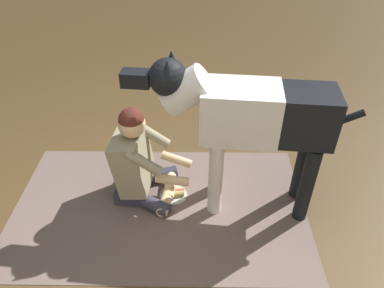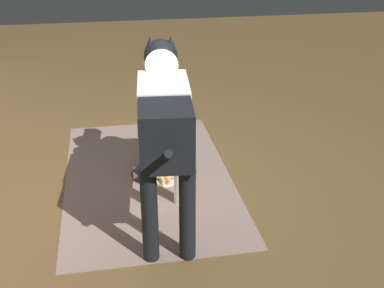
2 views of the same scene
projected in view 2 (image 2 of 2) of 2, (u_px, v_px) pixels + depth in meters
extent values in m
plane|color=brown|center=(138.00, 185.00, 4.21)|extent=(14.25, 14.25, 0.00)
cube|color=#77625B|center=(148.00, 176.00, 4.34)|extent=(2.40, 1.45, 0.01)
cube|color=#363549|center=(163.00, 157.00, 4.56)|extent=(0.27, 0.36, 0.12)
cylinder|color=#363549|center=(180.00, 164.00, 4.43)|extent=(0.41, 0.24, 0.11)
cylinder|color=beige|center=(174.00, 173.00, 4.29)|extent=(0.10, 0.36, 0.09)
cylinder|color=#363549|center=(146.00, 165.00, 4.40)|extent=(0.40, 0.30, 0.11)
cylinder|color=beige|center=(154.00, 173.00, 4.27)|extent=(0.15, 0.37, 0.09)
cube|color=#9C9576|center=(162.00, 129.00, 4.40)|extent=(0.31, 0.42, 0.51)
cylinder|color=#9C9576|center=(182.00, 120.00, 4.23)|extent=(0.30, 0.11, 0.24)
cylinder|color=beige|center=(178.00, 151.00, 4.14)|extent=(0.28, 0.13, 0.12)
cylinder|color=#9C9576|center=(142.00, 121.00, 4.20)|extent=(0.30, 0.11, 0.24)
cylinder|color=beige|center=(149.00, 152.00, 4.12)|extent=(0.27, 0.09, 0.12)
sphere|color=beige|center=(161.00, 93.00, 4.22)|extent=(0.21, 0.21, 0.21)
sphere|color=#55241C|center=(161.00, 89.00, 4.21)|extent=(0.19, 0.19, 0.19)
cylinder|color=silver|center=(149.00, 167.00, 3.79)|extent=(0.11, 0.11, 0.68)
cylinder|color=silver|center=(181.00, 165.00, 3.81)|extent=(0.11, 0.11, 0.68)
cylinder|color=black|center=(150.00, 216.00, 3.18)|extent=(0.11, 0.11, 0.68)
cylinder|color=black|center=(187.00, 214.00, 3.20)|extent=(0.11, 0.11, 0.68)
cube|color=silver|center=(164.00, 108.00, 3.44)|extent=(0.57, 0.40, 0.40)
cube|color=black|center=(166.00, 132.00, 3.07)|extent=(0.50, 0.38, 0.38)
cylinder|color=silver|center=(161.00, 72.00, 3.72)|extent=(0.42, 0.28, 0.38)
sphere|color=black|center=(161.00, 56.00, 3.79)|extent=(0.26, 0.26, 0.26)
cube|color=black|center=(160.00, 51.00, 4.00)|extent=(0.21, 0.14, 0.11)
cone|color=black|center=(150.00, 44.00, 3.73)|extent=(0.10, 0.10, 0.12)
cone|color=black|center=(171.00, 43.00, 3.74)|extent=(0.10, 0.10, 0.12)
cylinder|color=black|center=(168.00, 156.00, 2.86)|extent=(0.35, 0.08, 0.23)
cylinder|color=silver|center=(164.00, 181.00, 4.27)|extent=(0.24, 0.24, 0.01)
cylinder|color=tan|center=(166.00, 177.00, 4.26)|extent=(0.18, 0.08, 0.05)
cylinder|color=tan|center=(162.00, 178.00, 4.25)|extent=(0.18, 0.08, 0.05)
cylinder|color=#B1453B|center=(164.00, 177.00, 4.25)|extent=(0.19, 0.07, 0.04)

